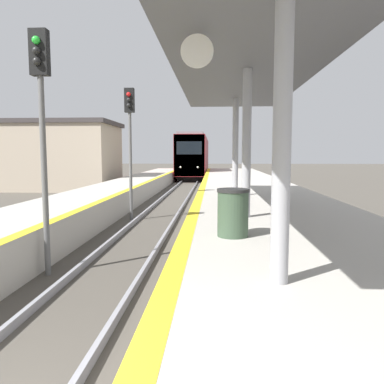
% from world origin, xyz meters
% --- Properties ---
extents(train, '(2.79, 19.44, 4.59)m').
position_xyz_m(train, '(0.00, 40.50, 2.33)').
color(train, black).
rests_on(train, ground).
extents(signal_near, '(0.36, 0.31, 5.02)m').
position_xyz_m(signal_near, '(-1.30, 5.22, 3.48)').
color(signal_near, '#595959').
rests_on(signal_near, ground).
extents(signal_mid, '(0.36, 0.31, 5.02)m').
position_xyz_m(signal_mid, '(-1.00, 11.88, 3.48)').
color(signal_mid, '#595959').
rests_on(signal_mid, ground).
extents(station_canopy, '(3.67, 14.61, 3.86)m').
position_xyz_m(station_canopy, '(3.00, 7.13, 4.63)').
color(station_canopy, '#99999E').
rests_on(station_canopy, platform_right).
extents(trash_bin, '(0.62, 0.62, 0.92)m').
position_xyz_m(trash_bin, '(2.56, 4.87, 1.43)').
color(trash_bin, '#384C38').
rests_on(trash_bin, platform_right).
extents(station_building, '(8.50, 5.80, 4.90)m').
position_xyz_m(station_building, '(-9.17, 24.54, 2.47)').
color(station_building, tan).
rests_on(station_building, ground).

